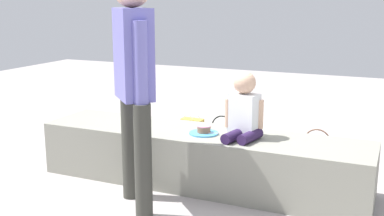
{
  "coord_description": "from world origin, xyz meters",
  "views": [
    {
      "loc": [
        1.35,
        -3.23,
        1.4
      ],
      "look_at": [
        0.05,
        -0.28,
        0.67
      ],
      "focal_mm": 44.76,
      "sensor_mm": 36.0,
      "label": 1
    }
  ],
  "objects_px": {
    "adult_standing": "(134,69)",
    "cake_plate": "(204,131)",
    "handbag_black_leather": "(222,139)",
    "water_bottle_near_gift": "(285,148)",
    "cake_box_white": "(180,152)",
    "gift_bag": "(192,130)",
    "handbag_brown_canvas": "(316,154)",
    "child_seated": "(244,109)",
    "party_cup_red": "(235,138)"
  },
  "relations": [
    {
      "from": "child_seated",
      "to": "handbag_brown_canvas",
      "type": "relative_size",
      "value": 1.41
    },
    {
      "from": "water_bottle_near_gift",
      "to": "gift_bag",
      "type": "bearing_deg",
      "value": 174.02
    },
    {
      "from": "adult_standing",
      "to": "gift_bag",
      "type": "relative_size",
      "value": 5.6
    },
    {
      "from": "cake_box_white",
      "to": "handbag_black_leather",
      "type": "height_order",
      "value": "handbag_black_leather"
    },
    {
      "from": "child_seated",
      "to": "cake_box_white",
      "type": "relative_size",
      "value": 1.72
    },
    {
      "from": "gift_bag",
      "to": "cake_box_white",
      "type": "distance_m",
      "value": 0.52
    },
    {
      "from": "child_seated",
      "to": "water_bottle_near_gift",
      "type": "distance_m",
      "value": 1.06
    },
    {
      "from": "child_seated",
      "to": "cake_box_white",
      "type": "height_order",
      "value": "child_seated"
    },
    {
      "from": "child_seated",
      "to": "handbag_black_leather",
      "type": "height_order",
      "value": "child_seated"
    },
    {
      "from": "cake_box_white",
      "to": "adult_standing",
      "type": "bearing_deg",
      "value": -81.01
    },
    {
      "from": "handbag_brown_canvas",
      "to": "handbag_black_leather",
      "type": "bearing_deg",
      "value": 174.34
    },
    {
      "from": "cake_box_white",
      "to": "handbag_brown_canvas",
      "type": "xyz_separation_m",
      "value": [
        1.16,
        0.24,
        0.06
      ]
    },
    {
      "from": "adult_standing",
      "to": "handbag_black_leather",
      "type": "xyz_separation_m",
      "value": [
        0.11,
        1.38,
        -0.83
      ]
    },
    {
      "from": "gift_bag",
      "to": "water_bottle_near_gift",
      "type": "bearing_deg",
      "value": -5.98
    },
    {
      "from": "handbag_black_leather",
      "to": "handbag_brown_canvas",
      "type": "height_order",
      "value": "handbag_black_leather"
    },
    {
      "from": "party_cup_red",
      "to": "water_bottle_near_gift",
      "type": "bearing_deg",
      "value": -24.8
    },
    {
      "from": "cake_plate",
      "to": "party_cup_red",
      "type": "height_order",
      "value": "cake_plate"
    },
    {
      "from": "gift_bag",
      "to": "cake_box_white",
      "type": "bearing_deg",
      "value": -77.96
    },
    {
      "from": "adult_standing",
      "to": "handbag_brown_canvas",
      "type": "xyz_separation_m",
      "value": [
        0.99,
        1.29,
        -0.84
      ]
    },
    {
      "from": "adult_standing",
      "to": "cake_plate",
      "type": "distance_m",
      "value": 0.79
    },
    {
      "from": "cake_plate",
      "to": "handbag_black_leather",
      "type": "bearing_deg",
      "value": 100.86
    },
    {
      "from": "handbag_black_leather",
      "to": "water_bottle_near_gift",
      "type": "bearing_deg",
      "value": 7.37
    },
    {
      "from": "gift_bag",
      "to": "party_cup_red",
      "type": "height_order",
      "value": "gift_bag"
    },
    {
      "from": "cake_plate",
      "to": "gift_bag",
      "type": "relative_size",
      "value": 0.79
    },
    {
      "from": "handbag_black_leather",
      "to": "handbag_brown_canvas",
      "type": "distance_m",
      "value": 0.88
    },
    {
      "from": "party_cup_red",
      "to": "handbag_brown_canvas",
      "type": "bearing_deg",
      "value": -25.96
    },
    {
      "from": "cake_plate",
      "to": "handbag_brown_canvas",
      "type": "distance_m",
      "value": 1.1
    },
    {
      "from": "water_bottle_near_gift",
      "to": "party_cup_red",
      "type": "relative_size",
      "value": 1.96
    },
    {
      "from": "handbag_black_leather",
      "to": "handbag_brown_canvas",
      "type": "bearing_deg",
      "value": -5.66
    },
    {
      "from": "handbag_black_leather",
      "to": "cake_box_white",
      "type": "bearing_deg",
      "value": -130.44
    },
    {
      "from": "child_seated",
      "to": "cake_box_white",
      "type": "bearing_deg",
      "value": 146.14
    },
    {
      "from": "gift_bag",
      "to": "handbag_black_leather",
      "type": "distance_m",
      "value": 0.43
    },
    {
      "from": "child_seated",
      "to": "water_bottle_near_gift",
      "type": "xyz_separation_m",
      "value": [
        0.11,
        0.9,
        -0.54
      ]
    },
    {
      "from": "water_bottle_near_gift",
      "to": "cake_box_white",
      "type": "distance_m",
      "value": 0.95
    },
    {
      "from": "child_seated",
      "to": "gift_bag",
      "type": "xyz_separation_m",
      "value": [
        -0.85,
        1.0,
        -0.51
      ]
    },
    {
      "from": "gift_bag",
      "to": "party_cup_red",
      "type": "xyz_separation_m",
      "value": [
        0.4,
        0.16,
        -0.07
      ]
    },
    {
      "from": "water_bottle_near_gift",
      "to": "handbag_black_leather",
      "type": "relative_size",
      "value": 0.58
    },
    {
      "from": "party_cup_red",
      "to": "handbag_brown_canvas",
      "type": "xyz_separation_m",
      "value": [
        0.86,
        -0.42,
        0.07
      ]
    },
    {
      "from": "adult_standing",
      "to": "water_bottle_near_gift",
      "type": "bearing_deg",
      "value": 64.61
    },
    {
      "from": "gift_bag",
      "to": "handbag_brown_canvas",
      "type": "relative_size",
      "value": 0.83
    },
    {
      "from": "water_bottle_near_gift",
      "to": "handbag_black_leather",
      "type": "bearing_deg",
      "value": -172.63
    },
    {
      "from": "gift_bag",
      "to": "handbag_black_leather",
      "type": "xyz_separation_m",
      "value": [
        0.39,
        -0.18,
        0.01
      ]
    },
    {
      "from": "child_seated",
      "to": "adult_standing",
      "type": "height_order",
      "value": "adult_standing"
    },
    {
      "from": "water_bottle_near_gift",
      "to": "cake_plate",
      "type": "bearing_deg",
      "value": -113.98
    },
    {
      "from": "water_bottle_near_gift",
      "to": "cake_box_white",
      "type": "bearing_deg",
      "value": -154.79
    },
    {
      "from": "party_cup_red",
      "to": "handbag_black_leather",
      "type": "distance_m",
      "value": 0.34
    },
    {
      "from": "cake_plate",
      "to": "party_cup_red",
      "type": "relative_size",
      "value": 2.16
    },
    {
      "from": "child_seated",
      "to": "handbag_brown_canvas",
      "type": "height_order",
      "value": "child_seated"
    },
    {
      "from": "gift_bag",
      "to": "handbag_brown_canvas",
      "type": "height_order",
      "value": "handbag_brown_canvas"
    },
    {
      "from": "gift_bag",
      "to": "water_bottle_near_gift",
      "type": "relative_size",
      "value": 1.39
    }
  ]
}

